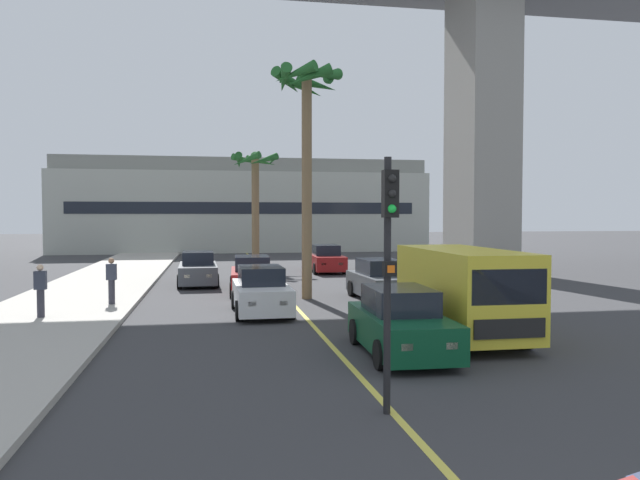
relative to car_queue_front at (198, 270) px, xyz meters
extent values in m
cube|color=#ADA89E|center=(-4.43, -10.33, -0.65)|extent=(4.80, 80.00, 0.15)
cube|color=#DBCC4C|center=(3.57, -2.33, -0.72)|extent=(0.14, 56.00, 0.01)
cube|color=gray|center=(15.91, 4.10, 7.38)|extent=(2.80, 4.40, 16.19)
cube|color=#ADB2A8|center=(3.57, 27.47, 2.81)|extent=(32.87, 8.00, 7.05)
cube|color=gray|center=(3.57, 27.47, 6.93)|extent=(32.21, 7.20, 1.20)
cube|color=black|center=(3.57, 23.45, 3.16)|extent=(29.58, 0.04, 1.00)
cube|color=#4C5156|center=(0.00, -0.03, -0.14)|extent=(1.80, 4.14, 0.80)
cube|color=black|center=(0.00, 0.12, 0.54)|extent=(1.44, 2.08, 0.60)
cube|color=#F2EDCC|center=(0.52, -2.03, -0.09)|extent=(0.24, 0.09, 0.14)
cube|color=#F2EDCC|center=(-0.42, -2.05, -0.09)|extent=(0.24, 0.09, 0.14)
cylinder|color=black|center=(0.84, -1.28, -0.40)|extent=(0.24, 0.65, 0.64)
cylinder|color=black|center=(-0.78, -1.32, -0.40)|extent=(0.24, 0.65, 0.64)
cylinder|color=black|center=(0.78, 1.26, -0.40)|extent=(0.24, 0.65, 0.64)
cylinder|color=black|center=(-0.84, 1.22, -0.40)|extent=(0.24, 0.65, 0.64)
cube|color=maroon|center=(7.07, 5.28, -0.14)|extent=(1.78, 4.13, 0.80)
cube|color=black|center=(7.07, 5.43, 0.54)|extent=(1.43, 2.08, 0.60)
cube|color=#F2EDCC|center=(7.50, 3.26, -0.09)|extent=(0.24, 0.08, 0.14)
cube|color=#F2EDCC|center=(6.57, 3.28, -0.09)|extent=(0.24, 0.08, 0.14)
cylinder|color=black|center=(7.85, 3.99, -0.40)|extent=(0.23, 0.64, 0.64)
cylinder|color=black|center=(6.24, 4.02, -0.40)|extent=(0.23, 0.64, 0.64)
cylinder|color=black|center=(7.90, 6.54, -0.40)|extent=(0.23, 0.64, 0.64)
cylinder|color=black|center=(6.29, 6.57, -0.40)|extent=(0.23, 0.64, 0.64)
cube|color=white|center=(2.24, -8.73, -0.14)|extent=(1.77, 4.13, 0.80)
cube|color=black|center=(2.24, -8.58, 0.54)|extent=(1.43, 2.07, 0.60)
cube|color=#F2EDCC|center=(2.75, -10.73, -0.09)|extent=(0.24, 0.08, 0.14)
cube|color=#F2EDCC|center=(1.81, -10.75, -0.09)|extent=(0.24, 0.08, 0.14)
cylinder|color=black|center=(3.07, -9.99, -0.40)|extent=(0.23, 0.64, 0.64)
cylinder|color=black|center=(1.46, -10.02, -0.40)|extent=(0.23, 0.64, 0.64)
cylinder|color=black|center=(3.03, -7.45, -0.40)|extent=(0.23, 0.64, 0.64)
cylinder|color=black|center=(1.42, -7.47, -0.40)|extent=(0.23, 0.64, 0.64)
cube|color=maroon|center=(2.28, -3.51, -0.14)|extent=(1.85, 4.16, 0.80)
cube|color=black|center=(2.29, -3.36, 0.54)|extent=(1.47, 2.10, 0.60)
cube|color=#F2EDCC|center=(2.68, -5.53, -0.09)|extent=(0.24, 0.09, 0.14)
cube|color=#F2EDCC|center=(1.74, -5.50, -0.09)|extent=(0.24, 0.09, 0.14)
cylinder|color=black|center=(3.04, -4.81, -0.40)|extent=(0.24, 0.65, 0.64)
cylinder|color=black|center=(1.43, -4.75, -0.40)|extent=(0.24, 0.65, 0.64)
cylinder|color=black|center=(3.14, -2.27, -0.40)|extent=(0.24, 0.65, 0.64)
cylinder|color=black|center=(1.52, -2.21, -0.40)|extent=(0.24, 0.65, 0.64)
cube|color=#4C5156|center=(7.04, -6.24, -0.14)|extent=(1.85, 4.16, 0.80)
cube|color=black|center=(7.03, -6.09, 0.54)|extent=(1.47, 2.10, 0.60)
cube|color=#F2EDCC|center=(7.58, -8.23, -0.09)|extent=(0.24, 0.09, 0.14)
cube|color=#F2EDCC|center=(6.65, -8.26, -0.09)|extent=(0.24, 0.09, 0.14)
cylinder|color=black|center=(7.89, -7.48, -0.40)|extent=(0.24, 0.65, 0.64)
cylinder|color=black|center=(6.28, -7.54, -0.40)|extent=(0.24, 0.65, 0.64)
cylinder|color=black|center=(7.80, -4.94, -0.40)|extent=(0.24, 0.65, 0.64)
cylinder|color=black|center=(6.19, -5.00, -0.40)|extent=(0.24, 0.65, 0.64)
cube|color=#0C4728|center=(4.98, -15.18, -0.14)|extent=(1.81, 4.14, 0.80)
cube|color=black|center=(4.99, -15.03, 0.54)|extent=(1.45, 2.09, 0.60)
cube|color=#F2EDCC|center=(5.40, -17.20, -0.09)|extent=(0.24, 0.09, 0.14)
cube|color=#F2EDCC|center=(4.47, -17.18, -0.09)|extent=(0.24, 0.09, 0.14)
cylinder|color=black|center=(5.76, -16.47, -0.40)|extent=(0.24, 0.65, 0.64)
cylinder|color=black|center=(4.14, -16.43, -0.40)|extent=(0.24, 0.65, 0.64)
cylinder|color=black|center=(5.82, -13.93, -0.40)|extent=(0.24, 0.65, 0.64)
cylinder|color=black|center=(4.21, -13.89, -0.40)|extent=(0.24, 0.65, 0.64)
cube|color=yellow|center=(7.19, -13.60, 0.59)|extent=(2.02, 5.21, 2.10)
cube|color=black|center=(7.17, -16.16, 0.94)|extent=(1.80, 0.09, 0.80)
cube|color=black|center=(7.17, -16.22, 0.01)|extent=(1.70, 0.07, 0.44)
cylinder|color=black|center=(8.13, -15.17, -0.34)|extent=(0.26, 0.76, 0.76)
cylinder|color=black|center=(6.23, -15.16, -0.34)|extent=(0.26, 0.76, 0.76)
cylinder|color=black|center=(8.14, -12.05, -0.34)|extent=(0.26, 0.76, 0.76)
cylinder|color=black|center=(6.24, -12.04, -0.34)|extent=(0.26, 0.76, 0.76)
cylinder|color=black|center=(3.46, -19.18, 1.38)|extent=(0.12, 0.12, 4.20)
cube|color=black|center=(3.46, -19.32, 2.88)|extent=(0.24, 0.20, 0.76)
sphere|color=black|center=(3.46, -19.42, 3.12)|extent=(0.14, 0.14, 0.14)
sphere|color=black|center=(3.46, -19.42, 2.88)|extent=(0.14, 0.14, 0.14)
sphere|color=#19D83F|center=(3.46, -19.42, 2.64)|extent=(0.14, 0.14, 0.14)
cube|color=black|center=(3.46, -19.30, 1.68)|extent=(0.20, 0.16, 0.24)
cube|color=orange|center=(3.46, -19.38, 1.68)|extent=(0.12, 0.03, 0.12)
cylinder|color=brown|center=(3.37, 9.83, 2.69)|extent=(0.48, 0.48, 6.83)
sphere|color=#236028|center=(3.37, 9.83, 6.26)|extent=(0.60, 0.60, 0.60)
cone|color=#236028|center=(4.38, 9.69, 5.99)|extent=(0.73, 2.13, 0.94)
cone|color=#236028|center=(3.83, 10.74, 6.01)|extent=(2.07, 1.32, 0.91)
cone|color=#236028|center=(2.85, 10.70, 6.08)|extent=(2.02, 1.45, 0.79)
cone|color=#236028|center=(2.36, 9.88, 5.92)|extent=(0.55, 2.10, 1.05)
cone|color=#236028|center=(2.76, 9.01, 5.95)|extent=(1.93, 1.60, 1.01)
cone|color=#236028|center=(3.81, 8.91, 5.94)|extent=(2.07, 1.29, 1.02)
cylinder|color=brown|center=(4.29, -5.43, 3.57)|extent=(0.39, 0.39, 8.58)
sphere|color=#236028|center=(4.29, -5.43, 8.01)|extent=(0.60, 0.60, 0.60)
cone|color=#236028|center=(5.16, -5.55, 7.71)|extent=(0.69, 1.85, 0.99)
cone|color=#236028|center=(4.82, -4.72, 7.71)|extent=(1.71, 1.44, 0.98)
cone|color=#236028|center=(4.22, -4.55, 7.65)|extent=(1.82, 0.58, 1.07)
cone|color=#236028|center=(3.60, -4.88, 7.75)|extent=(1.47, 1.69, 0.93)
cone|color=#236028|center=(3.41, -5.43, 7.72)|extent=(0.44, 1.81, 0.98)
cone|color=#236028|center=(3.75, -6.12, 7.81)|extent=(1.70, 1.46, 0.83)
cone|color=#236028|center=(4.24, -6.30, 7.66)|extent=(1.82, 0.54, 1.06)
cone|color=#236028|center=(4.90, -6.06, 7.81)|extent=(1.61, 1.58, 0.82)
cylinder|color=#2D2D38|center=(-2.82, -6.62, -0.15)|extent=(0.22, 0.22, 0.85)
cube|color=#333847|center=(-2.82, -6.62, 0.56)|extent=(0.34, 0.22, 0.56)
sphere|color=#9E7051|center=(-2.82, -6.62, 0.95)|extent=(0.20, 0.20, 0.20)
cylinder|color=#2D2D38|center=(-4.50, -9.11, -0.15)|extent=(0.22, 0.22, 0.85)
cube|color=#333847|center=(-4.50, -9.11, 0.56)|extent=(0.34, 0.22, 0.56)
sphere|color=beige|center=(-4.50, -9.11, 0.95)|extent=(0.20, 0.20, 0.20)
camera|label=1|loc=(0.66, -28.65, 2.54)|focal=33.99mm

